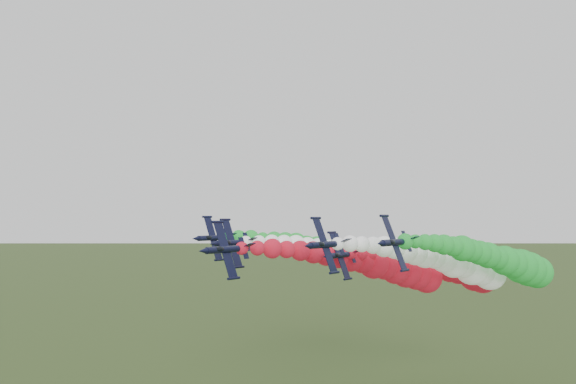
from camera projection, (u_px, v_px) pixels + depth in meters
name	position (u px, v px, depth m)	size (l,w,h in m)	color
jet_lead	(385.00, 267.00, 123.53)	(12.22, 71.77, 17.66)	black
jet_inner_left	(373.00, 261.00, 140.38)	(12.23, 71.78, 17.67)	black
jet_inner_right	(455.00, 264.00, 126.60)	(12.49, 72.04, 17.93)	black
jet_outer_left	(348.00, 255.00, 150.33)	(12.76, 72.31, 18.20)	black
jet_outer_right	(508.00, 263.00, 127.13)	(12.42, 71.96, 17.86)	black
jet_trail	(454.00, 270.00, 143.86)	(12.66, 72.21, 18.10)	black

